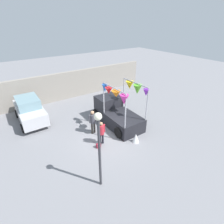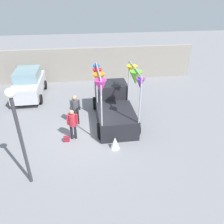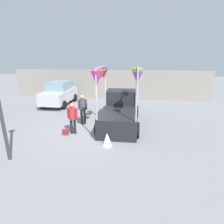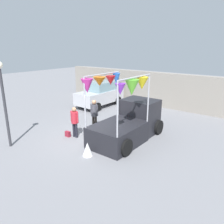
# 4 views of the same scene
# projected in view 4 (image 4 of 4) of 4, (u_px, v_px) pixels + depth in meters

# --- Properties ---
(ground_plane) EXTENTS (60.00, 60.00, 0.00)m
(ground_plane) POSITION_uv_depth(u_px,v_px,m) (90.00, 138.00, 11.16)
(ground_plane) COLOR slate
(vendor_truck) EXTENTS (2.43, 4.07, 3.29)m
(vendor_truck) POSITION_uv_depth(u_px,v_px,m) (129.00, 120.00, 10.89)
(vendor_truck) COLOR black
(vendor_truck) RESTS_ON ground
(parked_car) EXTENTS (1.88, 4.00, 1.88)m
(parked_car) POSITION_uv_depth(u_px,v_px,m) (100.00, 94.00, 16.85)
(parked_car) COLOR #B7B7BC
(parked_car) RESTS_ON ground
(person_customer) EXTENTS (0.53, 0.34, 1.59)m
(person_customer) POSITION_uv_depth(u_px,v_px,m) (75.00, 119.00, 10.96)
(person_customer) COLOR black
(person_customer) RESTS_ON ground
(person_vendor) EXTENTS (0.53, 0.34, 1.73)m
(person_vendor) POSITION_uv_depth(u_px,v_px,m) (94.00, 112.00, 11.86)
(person_vendor) COLOR #2D2823
(person_vendor) RESTS_ON ground
(handbag) EXTENTS (0.28, 0.16, 0.28)m
(handbag) POSITION_uv_depth(u_px,v_px,m) (68.00, 134.00, 11.25)
(handbag) COLOR maroon
(handbag) RESTS_ON ground
(street_lamp) EXTENTS (0.32, 0.32, 3.88)m
(street_lamp) POSITION_uv_depth(u_px,v_px,m) (3.00, 93.00, 9.49)
(street_lamp) COLOR #333338
(street_lamp) RESTS_ON ground
(brick_boundary_wall) EXTENTS (18.00, 0.36, 2.60)m
(brick_boundary_wall) POSITION_uv_depth(u_px,v_px,m) (159.00, 90.00, 16.61)
(brick_boundary_wall) COLOR gray
(brick_boundary_wall) RESTS_ON ground
(folded_kite_bundle_white) EXTENTS (0.55, 0.55, 0.60)m
(folded_kite_bundle_white) POSITION_uv_depth(u_px,v_px,m) (88.00, 149.00, 9.23)
(folded_kite_bundle_white) COLOR white
(folded_kite_bundle_white) RESTS_ON ground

